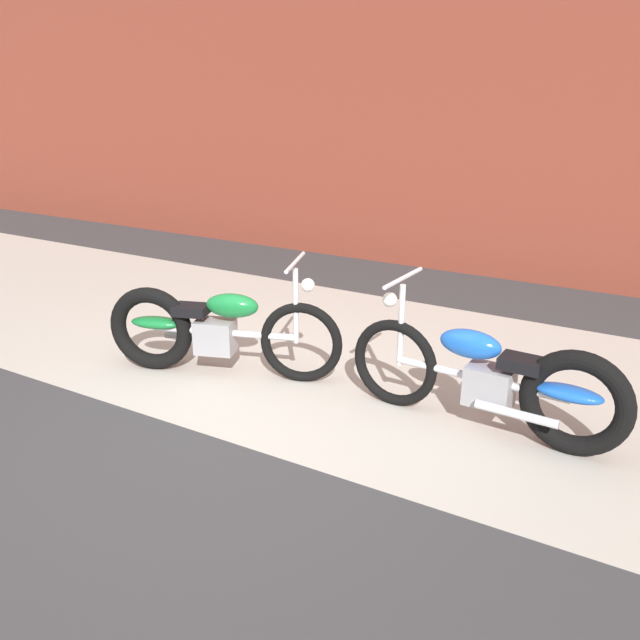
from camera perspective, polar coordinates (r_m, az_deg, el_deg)
name	(u,v)px	position (r m, az deg, el deg)	size (l,w,h in m)	color
ground_plane	(210,436)	(4.64, -9.61, -10.02)	(80.00, 80.00, 0.00)	#38383A
sidewalk_slab	(332,352)	(5.94, 1.09, -2.83)	(36.00, 3.50, 0.01)	#B2ADA3
brick_building_wall	(475,6)	(8.72, 13.51, 25.27)	(36.00, 0.50, 6.39)	brown
motorcycle_green	(206,329)	(5.45, -9.98, -0.80)	(1.93, 0.86, 1.03)	black
motorcycle_blue	(501,381)	(4.61, 15.63, -5.20)	(2.01, 0.58, 1.03)	black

